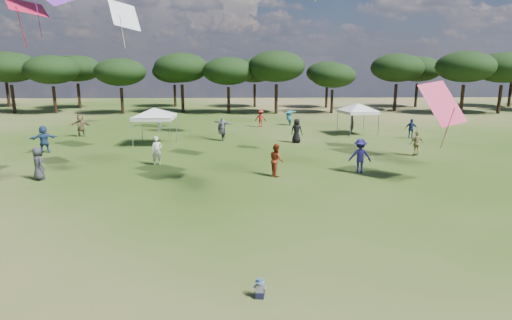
# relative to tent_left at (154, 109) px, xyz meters

# --- Properties ---
(tree_line) EXTENTS (108.78, 17.63, 7.77)m
(tree_line) POSITION_rel_tent_left_xyz_m (9.70, 24.07, 2.77)
(tree_line) COLOR black
(tree_line) RESTS_ON ground
(tent_left) EXTENTS (5.79, 5.79, 3.08)m
(tent_left) POSITION_rel_tent_left_xyz_m (0.00, 0.00, 0.00)
(tent_left) COLOR gray
(tent_left) RESTS_ON ground
(tent_right) EXTENTS (5.40, 5.40, 2.96)m
(tent_right) POSITION_rel_tent_left_xyz_m (16.38, 4.56, -0.12)
(tent_right) COLOR gray
(tent_right) RESTS_ON ground
(toddler) EXTENTS (0.36, 0.39, 0.52)m
(toddler) POSITION_rel_tent_left_xyz_m (7.01, -21.72, -2.42)
(toddler) COLOR black
(toddler) RESTS_ON ground
(festival_crowd) EXTENTS (28.58, 21.73, 1.91)m
(festival_crowd) POSITION_rel_tent_left_xyz_m (4.80, 0.68, -1.76)
(festival_crowd) COLOR maroon
(festival_crowd) RESTS_ON ground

